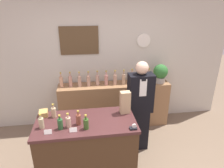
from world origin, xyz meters
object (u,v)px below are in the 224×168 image
object	(u,v)px
shopkeeper	(140,107)
paper_bag	(125,102)
potted_plant	(160,73)
tape_dispenser	(134,127)

from	to	relation	value
shopkeeper	paper_bag	world-z (taller)	shopkeeper
potted_plant	paper_bag	distance (m)	1.43
shopkeeper	paper_bag	bearing A→B (deg)	-131.78
potted_plant	tape_dispenser	distance (m)	1.76
shopkeeper	potted_plant	distance (m)	0.99
shopkeeper	paper_bag	distance (m)	0.58
shopkeeper	tape_dispenser	size ratio (longest dim) A/B	17.41
shopkeeper	tape_dispenser	distance (m)	0.86
potted_plant	paper_bag	size ratio (longest dim) A/B	1.15
tape_dispenser	paper_bag	bearing A→B (deg)	93.34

